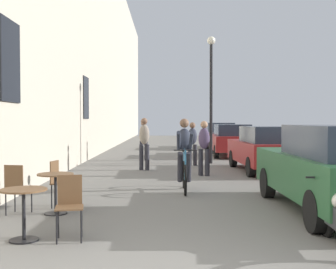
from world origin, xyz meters
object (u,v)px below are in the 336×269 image
Objects in this scene: pedestrian_far at (192,141)px; parked_car_second at (266,148)px; street_lamp at (211,83)px; parked_car_third at (231,140)px; cafe_chair_mid_toward_wall at (17,186)px; parked_car_nearest at (336,168)px; pedestrian_furthest at (144,138)px; cafe_chair_mid_toward_street at (60,180)px; cafe_table_near at (24,203)px; pedestrian_near at (204,145)px; pedestrian_mid at (144,141)px; cafe_table_mid at (55,185)px; cafe_chair_near_toward_street at (70,202)px; parked_car_fourth at (219,135)px; cyclist_on_bicycle at (184,156)px.

pedestrian_far is 0.38× the size of parked_car_second.
street_lamp reaches higher than parked_car_third.
street_lamp reaches higher than cafe_chair_mid_toward_wall.
pedestrian_furthest is at bearing 110.97° from parked_car_nearest.
pedestrian_furthest is at bearing 83.26° from cafe_chair_mid_toward_street.
cafe_table_near is at bearing -109.61° from parked_car_third.
cafe_chair_mid_toward_street is 7.76m from parked_car_second.
pedestrian_furthest reaches higher than pedestrian_near.
pedestrian_mid is at bearing -123.78° from parked_car_third.
cafe_chair_mid_toward_wall is 7.14m from pedestrian_mid.
pedestrian_mid reaches higher than parked_car_third.
parked_car_third reaches higher than cafe_table_mid.
cafe_chair_mid_toward_wall is 0.54× the size of pedestrian_near.
parked_car_nearest is at bearing -76.18° from pedestrian_far.
pedestrian_near is at bearing 55.68° from cafe_chair_mid_toward_street.
street_lamp reaches higher than parked_car_nearest.
cafe_chair_near_toward_street is 0.20× the size of parked_car_fourth.
parked_car_fourth is at bearing 72.18° from cafe_chair_mid_toward_wall.
pedestrian_near is 13.00m from parked_car_fourth.
cafe_table_mid is 0.15× the size of street_lamp.
cafe_chair_mid_toward_wall is 8.65m from parked_car_second.
parked_car_fourth is at bearing 70.89° from pedestrian_mid.
cafe_table_mid is (-0.61, 1.64, 0.00)m from cafe_chair_near_toward_street.
pedestrian_mid is 0.41× the size of parked_car_third.
parked_car_nearest is (3.94, -10.28, -0.11)m from pedestrian_furthest.
cafe_table_near is at bearing -68.11° from cafe_chair_mid_toward_wall.
cafe_table_near is at bearing -95.12° from pedestrian_furthest.
parked_car_third is (2.62, 9.87, -0.04)m from cyclist_on_bicycle.
pedestrian_near is 7.39m from parked_car_third.
cafe_chair_near_toward_street is at bearing 6.93° from cafe_table_near.
pedestrian_far reaches higher than cafe_table_near.
parked_car_second is at bearing -61.48° from street_lamp.
cyclist_on_bicycle is at bearing -104.66° from pedestrian_near.
pedestrian_far is at bearing 40.91° from pedestrian_mid.
cafe_chair_mid_toward_street is at bearing -106.71° from parked_car_fourth.
pedestrian_mid is at bearing 79.50° from cafe_table_mid.
street_lamp is at bearing 78.38° from cyclist_on_bicycle.
parked_car_second is (1.49, -2.74, -2.34)m from street_lamp.
street_lamp reaches higher than pedestrian_furthest.
pedestrian_mid reaches higher than cafe_table_near.
pedestrian_furthest reaches higher than parked_car_second.
cyclist_on_bicycle is at bearing -101.62° from street_lamp.
cyclist_on_bicycle reaches higher than parked_car_fourth.
cafe_chair_mid_toward_street is 3.18m from cyclist_on_bicycle.
parked_car_fourth reaches higher than cafe_chair_mid_toward_street.
parked_car_third is (5.70, 12.50, 0.26)m from cafe_chair_mid_toward_wall.
cafe_chair_mid_toward_street is 0.21× the size of parked_car_second.
cyclist_on_bicycle is (2.41, 2.55, 0.29)m from cafe_table_mid.
parked_car_nearest is at bearing -90.57° from parked_car_fourth.
pedestrian_far is at bearing 68.34° from cafe_chair_mid_toward_street.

